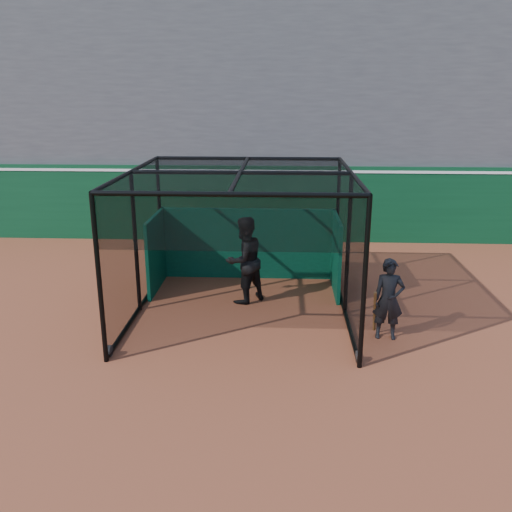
{
  "coord_description": "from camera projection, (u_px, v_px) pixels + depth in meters",
  "views": [
    {
      "loc": [
        1.56,
        -9.25,
        4.86
      ],
      "look_at": [
        1.02,
        2.0,
        1.4
      ],
      "focal_mm": 38.0,
      "sensor_mm": 36.0,
      "label": 1
    }
  ],
  "objects": [
    {
      "name": "ground",
      "position": [
        198.0,
        356.0,
        10.33
      ],
      "size": [
        120.0,
        120.0,
        0.0
      ],
      "primitive_type": "plane",
      "color": "brown",
      "rests_on": "ground"
    },
    {
      "name": "outfield_wall",
      "position": [
        235.0,
        202.0,
        18.06
      ],
      "size": [
        50.0,
        0.5,
        2.5
      ],
      "color": "#0B3C1E",
      "rests_on": "ground"
    },
    {
      "name": "grandstand",
      "position": [
        242.0,
        100.0,
        20.73
      ],
      "size": [
        50.0,
        7.85,
        8.95
      ],
      "color": "#4C4C4F",
      "rests_on": "ground"
    },
    {
      "name": "batting_cage",
      "position": [
        241.0,
        245.0,
        11.94
      ],
      "size": [
        4.79,
        5.07,
        3.18
      ],
      "color": "black",
      "rests_on": "ground"
    },
    {
      "name": "batter",
      "position": [
        244.0,
        260.0,
        12.71
      ],
      "size": [
        1.27,
        1.26,
        2.07
      ],
      "primitive_type": "imported",
      "rotation": [
        0.0,
        0.0,
        3.88
      ],
      "color": "black",
      "rests_on": "ground"
    },
    {
      "name": "on_deck_player",
      "position": [
        388.0,
        299.0,
        10.86
      ],
      "size": [
        0.65,
        0.46,
        1.68
      ],
      "color": "black",
      "rests_on": "ground"
    }
  ]
}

